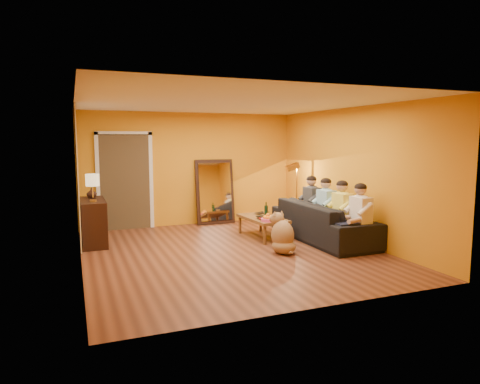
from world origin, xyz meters
name	(u,v)px	position (x,y,z in m)	size (l,w,h in m)	color
room_shell	(225,177)	(0.00, 0.37, 1.30)	(5.00, 5.50, 2.60)	brown
white_accent	(77,176)	(-2.48, 1.75, 1.30)	(0.02, 1.90, 2.58)	white
doorway_recess	(124,182)	(-1.50, 2.83, 1.05)	(1.06, 0.30, 2.10)	#3F2D19
door_jamb_left	(98,183)	(-2.07, 2.71, 1.05)	(0.08, 0.06, 2.20)	white
door_jamb_right	(151,181)	(-0.93, 2.71, 1.05)	(0.08, 0.06, 2.20)	white
door_header	(123,133)	(-1.50, 2.71, 2.12)	(1.22, 0.06, 0.08)	white
mirror_frame	(215,192)	(0.55, 2.63, 0.76)	(0.92, 0.06, 1.52)	black
mirror_glass	(215,192)	(0.55, 2.59, 0.76)	(0.78, 0.02, 1.36)	white
sideboard	(93,222)	(-2.24, 1.55, 0.42)	(0.44, 1.18, 0.85)	black
table_lamp	(93,188)	(-2.24, 1.25, 1.10)	(0.24, 0.24, 0.51)	beige
sofa	(323,221)	(2.00, 0.21, 0.38)	(1.01, 2.57, 0.75)	black
coffee_table	(263,227)	(0.98, 0.84, 0.21)	(0.62, 1.22, 0.42)	brown
floor_lamp	(297,196)	(2.10, 1.46, 0.72)	(0.30, 0.24, 1.44)	gold
dog	(283,232)	(0.81, -0.37, 0.37)	(0.40, 0.62, 0.73)	#946242
person_far_left	(360,218)	(2.13, -0.79, 0.61)	(0.70, 0.44, 1.22)	silver
person_mid_left	(342,213)	(2.13, -0.24, 0.61)	(0.70, 0.44, 1.22)	#F5E851
person_mid_right	(326,208)	(2.13, 0.31, 0.61)	(0.70, 0.44, 1.22)	#94C9E5
person_far_right	(312,205)	(2.13, 0.86, 0.61)	(0.70, 0.44, 1.22)	#323337
fruit_bowl	(268,217)	(0.88, 0.39, 0.50)	(0.26, 0.26, 0.16)	#EE5490
wine_bottle	(266,210)	(1.03, 0.79, 0.58)	(0.07, 0.07, 0.31)	black
tumbler	(266,214)	(1.10, 0.96, 0.47)	(0.10, 0.10, 0.09)	#B27F3F
laptop	(264,213)	(1.16, 1.19, 0.43)	(0.36, 0.23, 0.03)	black
book_lower	(259,219)	(0.80, 0.64, 0.43)	(0.18, 0.25, 0.02)	black
book_mid	(259,218)	(0.81, 0.65, 0.45)	(0.16, 0.22, 0.02)	#AF2114
book_upper	(259,217)	(0.80, 0.63, 0.47)	(0.16, 0.21, 0.02)	black
vase	(92,193)	(-2.24, 1.80, 0.95)	(0.19, 0.19, 0.20)	black
flowers	(91,181)	(-2.24, 1.80, 1.18)	(0.17, 0.17, 0.42)	#AF2114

